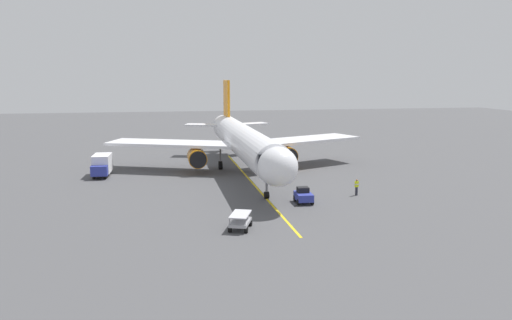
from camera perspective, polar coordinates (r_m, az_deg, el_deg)
name	(u,v)px	position (r m, az deg, el deg)	size (l,w,h in m)	color
ground_plane	(253,169)	(65.42, -0.32, -1.03)	(220.00, 220.00, 0.00)	#4C4C4F
apron_lead_in_line	(252,183)	(56.92, -0.42, -2.64)	(0.24, 40.00, 0.01)	yellow
airplane	(243,141)	(62.34, -1.47, 2.16)	(34.81, 40.22, 11.50)	white
ground_crew_marshaller	(357,187)	(51.92, 11.51, -3.05)	(0.47, 0.41, 1.71)	#23232D
baggage_cart_near_nose	(240,221)	(39.95, -1.81, -7.04)	(2.27, 2.93, 1.27)	#9E9EA3
tug_portside	(303,196)	(48.14, 5.49, -4.12)	(1.64, 2.36, 1.50)	#2D3899
box_truck_starboard_side	(102,165)	(63.27, -17.35, -0.56)	(2.18, 4.69, 2.62)	#2D3899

